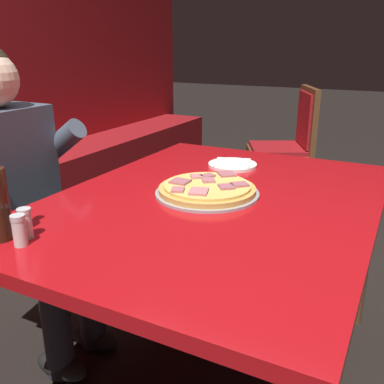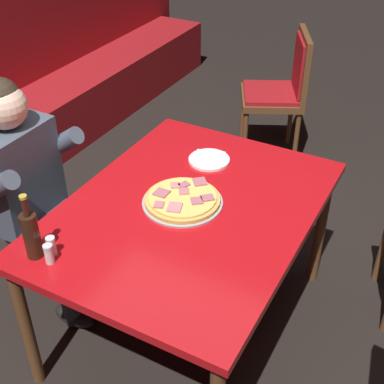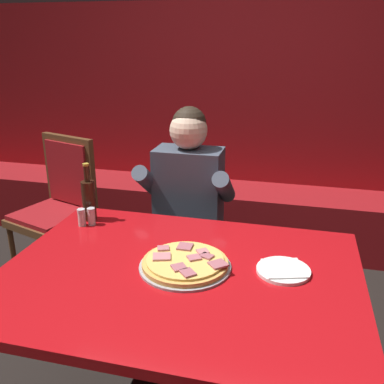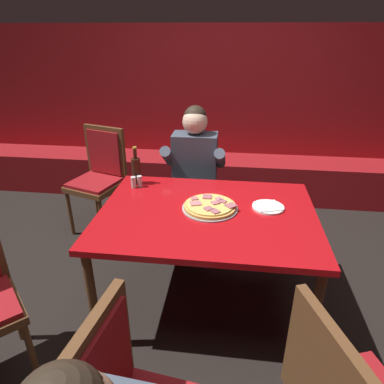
{
  "view_description": "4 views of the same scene",
  "coord_description": "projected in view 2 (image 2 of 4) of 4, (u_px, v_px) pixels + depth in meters",
  "views": [
    {
      "loc": [
        -1.28,
        -0.56,
        1.27
      ],
      "look_at": [
        0.13,
        0.16,
        0.72
      ],
      "focal_mm": 40.0,
      "sensor_mm": 36.0,
      "label": 1
    },
    {
      "loc": [
        -1.68,
        -0.93,
        2.2
      ],
      "look_at": [
        0.13,
        0.05,
        0.75
      ],
      "focal_mm": 50.0,
      "sensor_mm": 36.0,
      "label": 2
    },
    {
      "loc": [
        0.41,
        -1.4,
        1.63
      ],
      "look_at": [
        -0.01,
        0.25,
        1.01
      ],
      "focal_mm": 40.0,
      "sensor_mm": 36.0,
      "label": 3
    },
    {
      "loc": [
        0.14,
        -1.94,
        1.83
      ],
      "look_at": [
        -0.13,
        0.29,
        0.76
      ],
      "focal_mm": 32.0,
      "sensor_mm": 36.0,
      "label": 4
    }
  ],
  "objects": [
    {
      "name": "dining_chair_near_right",
      "position": [
        283.0,
        87.0,
        3.93
      ],
      "size": [
        0.59,
        0.59,
        0.98
      ],
      "color": "brown",
      "rests_on": "ground_plane"
    },
    {
      "name": "main_dining_table",
      "position": [
        189.0,
        220.0,
        2.44
      ],
      "size": [
        1.4,
        1.05,
        0.77
      ],
      "color": "brown",
      "rests_on": "ground_plane"
    },
    {
      "name": "ground_plane",
      "position": [
        189.0,
        323.0,
        2.83
      ],
      "size": [
        24.0,
        24.0,
        0.0
      ],
      "primitive_type": "plane",
      "color": "black"
    },
    {
      "name": "beer_bottle",
      "position": [
        31.0,
        234.0,
        2.07
      ],
      "size": [
        0.07,
        0.07,
        0.29
      ],
      "color": "black",
      "rests_on": "main_dining_table"
    },
    {
      "name": "diner_seated_blue_shirt",
      "position": [
        35.0,
        192.0,
        2.59
      ],
      "size": [
        0.53,
        0.53,
        1.27
      ],
      "color": "black",
      "rests_on": "ground_plane"
    },
    {
      "name": "shaker_black_pepper",
      "position": [
        52.0,
        247.0,
        2.11
      ],
      "size": [
        0.04,
        0.04,
        0.09
      ],
      "color": "silver",
      "rests_on": "main_dining_table"
    },
    {
      "name": "pizza",
      "position": [
        183.0,
        200.0,
        2.41
      ],
      "size": [
        0.37,
        0.37,
        0.05
      ],
      "color": "#9E9EA3",
      "rests_on": "main_dining_table"
    },
    {
      "name": "shaker_oregano",
      "position": [
        49.0,
        255.0,
        2.08
      ],
      "size": [
        0.04,
        0.04,
        0.09
      ],
      "color": "silver",
      "rests_on": "main_dining_table"
    },
    {
      "name": "plate_white_paper",
      "position": [
        209.0,
        160.0,
        2.71
      ],
      "size": [
        0.21,
        0.21,
        0.02
      ],
      "color": "white",
      "rests_on": "main_dining_table"
    }
  ]
}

